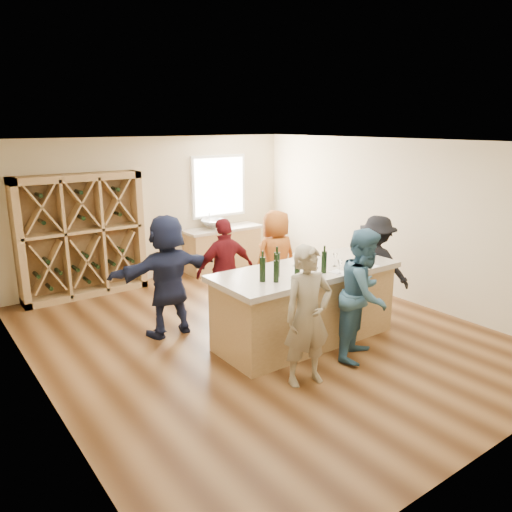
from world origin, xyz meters
TOP-DOWN VIEW (x-y plane):
  - floor at (0.00, 0.00)m, footprint 6.00×7.00m
  - ceiling at (0.00, 0.00)m, footprint 6.00×7.00m
  - wall_back at (0.00, 3.55)m, footprint 6.00×0.10m
  - wall_front at (0.00, -3.55)m, footprint 6.00×0.10m
  - wall_left at (-3.05, 0.00)m, footprint 0.10×7.00m
  - wall_right at (3.05, 0.00)m, footprint 0.10×7.00m
  - window_frame at (1.50, 3.47)m, footprint 1.30×0.06m
  - window_pane at (1.50, 3.44)m, footprint 1.18×0.01m
  - wine_rack at (-1.50, 3.27)m, footprint 2.20×0.45m
  - back_counter_base at (1.40, 3.20)m, footprint 1.60×0.58m
  - back_counter_top at (1.40, 3.20)m, footprint 1.70×0.62m
  - sink at (1.20, 3.20)m, footprint 0.54×0.54m
  - faucet at (1.20, 3.38)m, footprint 0.02×0.02m
  - tasting_counter_base at (0.43, -0.54)m, footprint 2.60×1.00m
  - tasting_counter_top at (0.43, -0.54)m, footprint 2.72×1.12m
  - wine_bottle_a at (-0.42, -0.66)m, footprint 0.09×0.09m
  - wine_bottle_b at (-0.30, -0.78)m, footprint 0.08×0.08m
  - wine_bottle_c at (-0.14, -0.60)m, footprint 0.09×0.09m
  - wine_bottle_d at (0.04, -0.80)m, footprint 0.09×0.09m
  - wine_bottle_e at (0.24, -0.74)m, footprint 0.08×0.08m
  - wine_glass_a at (0.17, -1.02)m, footprint 0.08×0.08m
  - wine_glass_b at (0.62, -1.00)m, footprint 0.09×0.09m
  - wine_glass_c at (1.07, -1.00)m, footprint 0.08×0.08m
  - wine_glass_d at (0.83, -0.70)m, footprint 0.09×0.09m
  - wine_glass_e at (1.43, -0.79)m, footprint 0.07×0.07m
  - tasting_menu_a at (0.04, -0.91)m, footprint 0.26×0.32m
  - tasting_menu_b at (0.67, -0.97)m, footprint 0.24×0.30m
  - tasting_menu_c at (1.24, -0.95)m, footprint 0.22×0.29m
  - person_near_left at (-0.36, -1.47)m, footprint 0.70×0.57m
  - person_near_right at (0.70, -1.38)m, footprint 0.97×0.80m
  - person_server at (2.03, -0.44)m, footprint 0.84×1.16m
  - person_far_mid at (-0.09, 0.75)m, footprint 1.01×0.59m
  - person_far_right at (0.96, 0.81)m, footprint 0.83×0.55m
  - person_far_left at (-1.04, 0.82)m, footprint 1.69×0.63m
  - wine_bottle_f at (0.48, -0.84)m, footprint 0.07×0.07m
  - wine_glass_f at (0.38, -0.34)m, footprint 0.07×0.07m

SIDE VIEW (x-z plane):
  - floor at x=0.00m, z-range -0.10..0.00m
  - back_counter_base at x=1.40m, z-range 0.00..0.86m
  - tasting_counter_base at x=0.43m, z-range 0.00..1.00m
  - person_server at x=2.03m, z-range 0.00..1.64m
  - person_far_mid at x=-0.09m, z-range 0.00..1.65m
  - person_far_right at x=0.96m, z-range 0.00..1.66m
  - person_near_left at x=-0.36m, z-range 0.00..1.71m
  - person_near_right at x=0.70m, z-range 0.00..1.76m
  - back_counter_top at x=1.40m, z-range 0.86..0.92m
  - person_far_left at x=-1.04m, z-range 0.00..1.81m
  - sink at x=1.20m, z-range 0.92..1.11m
  - tasting_counter_top at x=0.43m, z-range 1.00..1.08m
  - faucet at x=1.20m, z-range 0.92..1.22m
  - tasting_menu_a at x=0.04m, z-range 1.08..1.08m
  - tasting_menu_b at x=0.67m, z-range 1.08..1.08m
  - tasting_menu_c at x=1.24m, z-range 1.08..1.08m
  - wine_rack at x=-1.50m, z-range 0.00..2.20m
  - wine_glass_a at x=0.17m, z-range 1.08..1.25m
  - wine_glass_f at x=0.38m, z-range 1.08..1.26m
  - wine_glass_e at x=1.43m, z-range 1.08..1.26m
  - wine_glass_d at x=0.83m, z-range 1.08..1.27m
  - wine_glass_b at x=0.62m, z-range 1.08..1.28m
  - wine_glass_c at x=1.07m, z-range 1.08..1.28m
  - wine_bottle_b at x=-0.30m, z-range 1.08..1.37m
  - wine_bottle_e at x=0.24m, z-range 1.08..1.37m
  - wine_bottle_f at x=0.48m, z-range 1.08..1.38m
  - wine_bottle_d at x=0.04m, z-range 1.08..1.38m
  - wine_bottle_a at x=-0.42m, z-range 1.08..1.40m
  - wine_bottle_c at x=-0.14m, z-range 1.08..1.41m
  - wall_back at x=0.00m, z-range 0.00..2.80m
  - wall_front at x=0.00m, z-range 0.00..2.80m
  - wall_left at x=-3.05m, z-range 0.00..2.80m
  - wall_right at x=3.05m, z-range 0.00..2.80m
  - window_frame at x=1.50m, z-range 1.10..2.40m
  - window_pane at x=1.50m, z-range 1.16..2.34m
  - ceiling at x=0.00m, z-range 2.80..2.90m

